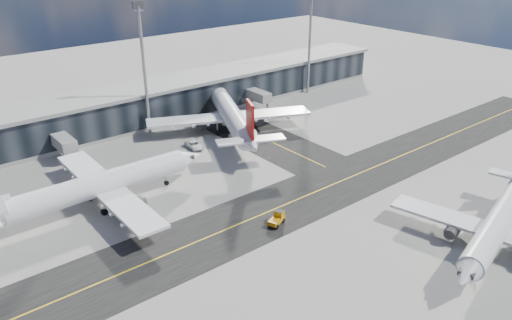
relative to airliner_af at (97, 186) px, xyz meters
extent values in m
plane|color=gray|center=(22.63, -22.97, -3.94)|extent=(300.00, 300.00, 0.00)
cube|color=black|center=(22.63, -18.97, -3.93)|extent=(180.00, 14.00, 0.02)
cube|color=black|center=(40.63, 12.03, -3.93)|extent=(14.00, 50.00, 0.02)
cube|color=yellow|center=(22.63, -18.97, -3.91)|extent=(180.00, 0.25, 0.01)
cube|color=yellow|center=(40.63, 12.03, -3.91)|extent=(0.25, 50.00, 0.01)
cube|color=black|center=(22.63, 32.03, 0.06)|extent=(150.00, 12.00, 8.00)
cube|color=gray|center=(22.63, 32.03, 4.46)|extent=(152.00, 13.00, 0.80)
cube|color=gray|center=(22.63, 32.03, -3.54)|extent=(150.00, 12.20, 0.80)
cube|color=gray|center=(2.63, 24.03, -0.44)|extent=(3.00, 10.00, 2.40)
cylinder|color=gray|center=(2.63, 19.03, -2.74)|extent=(0.60, 0.60, 2.40)
cube|color=gray|center=(52.63, 24.03, -0.44)|extent=(3.00, 10.00, 2.40)
cylinder|color=gray|center=(52.63, 19.03, -2.74)|extent=(0.60, 0.60, 2.40)
cylinder|color=gray|center=(22.63, 25.03, 10.06)|extent=(0.70, 0.70, 28.00)
cube|color=#2D2D30|center=(22.63, 25.03, 24.26)|extent=(2.50, 0.50, 1.40)
cylinder|color=gray|center=(72.63, 25.03, 10.06)|extent=(0.70, 0.70, 28.00)
cylinder|color=white|center=(0.61, -0.01, 0.07)|extent=(30.11, 4.28, 4.01)
cone|color=white|center=(17.65, -0.16, 0.07)|extent=(5.05, 4.05, 4.01)
cube|color=white|center=(1.61, -0.01, -0.93)|extent=(5.32, 34.13, 0.50)
cylinder|color=#2D2D30|center=(2.67, 5.99, -2.04)|extent=(4.23, 2.34, 2.31)
cylinder|color=#2D2D30|center=(2.56, -6.04, -2.04)|extent=(4.23, 2.34, 2.31)
cube|color=silver|center=(2.67, 5.99, -1.23)|extent=(2.01, 0.42, 0.80)
cube|color=silver|center=(2.56, -6.04, -1.23)|extent=(2.01, 0.42, 0.80)
cube|color=#2D2D30|center=(17.15, -0.15, 0.47)|extent=(2.02, 2.22, 0.70)
cylinder|color=gray|center=(12.64, -0.11, -2.74)|extent=(0.24, 0.24, 2.01)
cylinder|color=black|center=(12.64, -0.11, -3.49)|extent=(0.91, 0.36, 0.90)
cylinder|color=black|center=(-0.37, 3.01, -3.39)|extent=(1.11, 0.51, 1.10)
cylinder|color=black|center=(-0.42, -3.00, -3.39)|extent=(1.11, 0.51, 1.10)
cylinder|color=white|center=(37.24, 13.75, 0.46)|extent=(17.61, 31.85, 4.40)
cone|color=white|center=(44.95, 30.77, 0.46)|extent=(6.27, 6.82, 4.40)
cone|color=white|center=(29.30, -3.77, 1.12)|extent=(6.73, 7.82, 4.40)
cube|color=white|center=(37.69, 14.75, -0.64)|extent=(36.31, 20.43, 0.55)
cylinder|color=#2D2D30|center=(32.14, 18.47, -1.85)|extent=(4.21, 5.25, 2.53)
cylinder|color=#2D2D30|center=(44.15, 13.03, -1.85)|extent=(4.21, 5.25, 2.53)
cube|color=silver|center=(32.14, 18.47, -0.97)|extent=(1.31, 2.18, 0.88)
cube|color=silver|center=(44.15, 13.03, -0.97)|extent=(1.31, 2.18, 0.88)
cube|color=#B6110C|center=(29.53, -3.27, 5.73)|extent=(2.36, 4.41, 6.81)
cube|color=white|center=(29.30, -3.77, 1.77)|extent=(13.28, 8.25, 0.38)
cube|color=#2D2D30|center=(44.72, 30.27, 0.90)|extent=(3.11, 3.00, 0.77)
cylinder|color=gray|center=(42.68, 25.76, -2.62)|extent=(0.35, 0.35, 2.20)
cylinder|color=black|center=(42.68, 25.76, -3.45)|extent=(0.76, 1.06, 0.99)
cylinder|color=black|center=(33.78, 14.11, -3.34)|extent=(1.00, 1.33, 1.21)
cylinder|color=black|center=(39.79, 11.39, -3.34)|extent=(1.00, 1.33, 1.21)
cylinder|color=silver|center=(40.66, -46.93, -0.40)|extent=(26.65, 9.66, 3.54)
cone|color=silver|center=(26.03, -50.45, -0.40)|extent=(5.13, 4.48, 3.54)
cube|color=silver|center=(39.80, -47.13, -1.29)|extent=(11.35, 30.29, 0.44)
cylinder|color=#2D2D30|center=(37.69, -42.18, -2.26)|extent=(4.09, 2.85, 2.04)
cube|color=silver|center=(37.69, -42.18, -1.55)|extent=(1.80, 0.76, 0.71)
cube|color=#2D2D30|center=(26.46, -50.35, -0.05)|extent=(2.18, 2.31, 0.62)
cylinder|color=gray|center=(30.33, -49.41, -2.88)|extent=(0.26, 0.26, 1.77)
cylinder|color=black|center=(30.33, -49.41, -3.54)|extent=(0.85, 0.49, 0.80)
cylinder|color=black|center=(40.90, -44.14, -3.45)|extent=(1.05, 0.66, 0.97)
cube|color=orange|center=(19.38, -22.74, -3.15)|extent=(3.49, 2.51, 0.74)
cube|color=orange|center=(20.27, -22.41, -2.46)|extent=(1.57, 1.70, 0.95)
cube|color=black|center=(20.27, -22.41, -2.09)|extent=(1.46, 1.61, 0.26)
cylinder|color=black|center=(20.13, -21.73, -3.57)|extent=(0.79, 0.51, 0.74)
cylinder|color=black|center=(20.61, -23.01, -3.57)|extent=(0.79, 0.51, 0.74)
cylinder|color=black|center=(18.15, -22.48, -3.57)|extent=(0.79, 0.51, 0.74)
cylinder|color=black|center=(18.64, -23.76, -3.57)|extent=(0.79, 0.51, 0.74)
imported|color=white|center=(25.66, 11.02, -3.20)|extent=(2.95, 5.53, 1.48)
camera|label=1|loc=(-25.04, -72.87, 38.12)|focal=35.00mm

